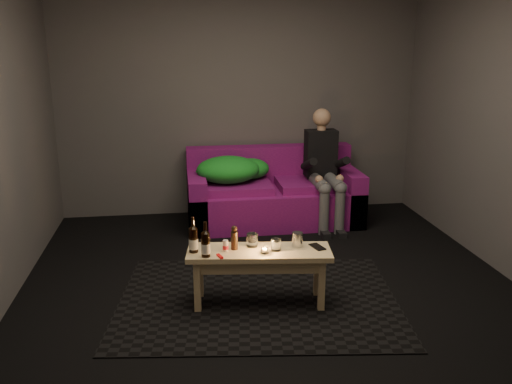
{
  "coord_description": "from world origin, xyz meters",
  "views": [
    {
      "loc": [
        -0.7,
        -3.77,
        1.93
      ],
      "look_at": [
        -0.0,
        0.99,
        0.57
      ],
      "focal_mm": 38.0,
      "sensor_mm": 36.0,
      "label": 1
    }
  ],
  "objects_px": {
    "beer_bottle_b": "(206,244)",
    "beer_bottle_a": "(193,239)",
    "person": "(324,166)",
    "sofa": "(273,196)",
    "coffee_table": "(259,260)",
    "steel_cup": "(297,240)"
  },
  "relations": [
    {
      "from": "steel_cup",
      "to": "beer_bottle_a",
      "type": "bearing_deg",
      "value": 179.86
    },
    {
      "from": "sofa",
      "to": "steel_cup",
      "type": "xyz_separation_m",
      "value": [
        -0.15,
        -1.87,
        0.2
      ]
    },
    {
      "from": "sofa",
      "to": "beer_bottle_b",
      "type": "bearing_deg",
      "value": -113.06
    },
    {
      "from": "beer_bottle_a",
      "to": "beer_bottle_b",
      "type": "height_order",
      "value": "beer_bottle_a"
    },
    {
      "from": "coffee_table",
      "to": "steel_cup",
      "type": "relative_size",
      "value": 9.93
    },
    {
      "from": "person",
      "to": "beer_bottle_b",
      "type": "bearing_deg",
      "value": -126.78
    },
    {
      "from": "person",
      "to": "coffee_table",
      "type": "relative_size",
      "value": 1.12
    },
    {
      "from": "coffee_table",
      "to": "beer_bottle_b",
      "type": "distance_m",
      "value": 0.44
    },
    {
      "from": "steel_cup",
      "to": "person",
      "type": "bearing_deg",
      "value": 68.72
    },
    {
      "from": "beer_bottle_a",
      "to": "steel_cup",
      "type": "xyz_separation_m",
      "value": [
        0.77,
        -0.0,
        -0.04
      ]
    },
    {
      "from": "beer_bottle_b",
      "to": "beer_bottle_a",
      "type": "bearing_deg",
      "value": 129.96
    },
    {
      "from": "sofa",
      "to": "beer_bottle_b",
      "type": "xyz_separation_m",
      "value": [
        -0.84,
        -1.97,
        0.24
      ]
    },
    {
      "from": "coffee_table",
      "to": "steel_cup",
      "type": "distance_m",
      "value": 0.32
    },
    {
      "from": "steel_cup",
      "to": "coffee_table",
      "type": "bearing_deg",
      "value": -174.03
    },
    {
      "from": "person",
      "to": "steel_cup",
      "type": "relative_size",
      "value": 11.15
    },
    {
      "from": "person",
      "to": "steel_cup",
      "type": "xyz_separation_m",
      "value": [
        -0.67,
        -1.72,
        -0.15
      ]
    },
    {
      "from": "beer_bottle_b",
      "to": "steel_cup",
      "type": "height_order",
      "value": "beer_bottle_b"
    },
    {
      "from": "person",
      "to": "beer_bottle_b",
      "type": "relative_size",
      "value": 4.69
    },
    {
      "from": "sofa",
      "to": "coffee_table",
      "type": "distance_m",
      "value": 1.95
    },
    {
      "from": "beer_bottle_a",
      "to": "beer_bottle_b",
      "type": "relative_size",
      "value": 1.02
    },
    {
      "from": "person",
      "to": "coffee_table",
      "type": "bearing_deg",
      "value": -118.8
    },
    {
      "from": "sofa",
      "to": "person",
      "type": "distance_m",
      "value": 0.65
    }
  ]
}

